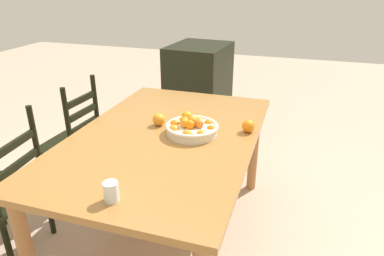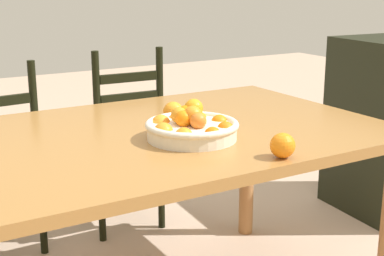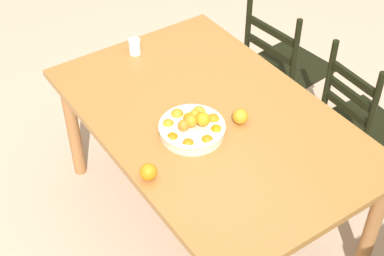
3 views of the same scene
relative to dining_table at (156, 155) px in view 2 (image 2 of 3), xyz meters
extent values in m
cube|color=#9D6A33|center=(0.00, 0.00, 0.07)|extent=(1.69, 1.09, 0.04)
cylinder|color=#A56E3F|center=(0.76, 0.46, -0.31)|extent=(0.08, 0.08, 0.73)
cylinder|color=black|center=(-0.27, 1.18, -0.47)|extent=(0.04, 0.04, 0.42)
cylinder|color=black|center=(-0.23, 0.78, -0.47)|extent=(0.04, 0.04, 0.42)
cylinder|color=black|center=(-0.23, 0.78, 0.02)|extent=(0.04, 0.04, 0.51)
cube|color=black|center=(0.24, 0.92, -0.24)|extent=(0.41, 0.41, 0.03)
cylinder|color=black|center=(0.42, 1.08, -0.47)|extent=(0.04, 0.04, 0.43)
cylinder|color=black|center=(0.08, 1.09, -0.47)|extent=(0.04, 0.04, 0.43)
cylinder|color=black|center=(0.41, 0.74, -0.47)|extent=(0.04, 0.04, 0.43)
cylinder|color=black|center=(0.07, 0.76, -0.47)|extent=(0.04, 0.04, 0.43)
cylinder|color=black|center=(0.41, 0.74, 0.04)|extent=(0.04, 0.04, 0.52)
cylinder|color=black|center=(0.07, 0.76, 0.04)|extent=(0.04, 0.04, 0.52)
cube|color=black|center=(0.24, 0.75, -0.04)|extent=(0.30, 0.04, 0.04)
cube|color=black|center=(0.24, 0.75, 0.06)|extent=(0.30, 0.04, 0.04)
cube|color=black|center=(0.24, 0.75, 0.16)|extent=(0.30, 0.04, 0.04)
cylinder|color=silver|center=(0.06, -0.16, 0.12)|extent=(0.31, 0.31, 0.05)
torus|color=silver|center=(0.06, -0.16, 0.14)|extent=(0.33, 0.33, 0.02)
sphere|color=orange|center=(0.18, -0.15, 0.13)|extent=(0.06, 0.06, 0.06)
sphere|color=orange|center=(0.14, -0.07, 0.13)|extent=(0.06, 0.06, 0.06)
sphere|color=orange|center=(0.07, -0.04, 0.13)|extent=(0.07, 0.07, 0.07)
sphere|color=orange|center=(-0.01, -0.07, 0.13)|extent=(0.07, 0.07, 0.07)
sphere|color=orange|center=(-0.06, -0.17, 0.13)|extent=(0.07, 0.07, 0.07)
sphere|color=orange|center=(-0.02, -0.24, 0.13)|extent=(0.06, 0.06, 0.06)
sphere|color=orange|center=(0.07, -0.27, 0.13)|extent=(0.06, 0.06, 0.06)
sphere|color=orange|center=(0.15, -0.24, 0.13)|extent=(0.06, 0.06, 0.06)
sphere|color=orange|center=(0.09, -0.11, 0.19)|extent=(0.07, 0.07, 0.07)
sphere|color=orange|center=(0.06, -0.11, 0.17)|extent=(0.06, 0.06, 0.06)
sphere|color=orange|center=(0.06, -0.16, 0.18)|extent=(0.06, 0.06, 0.06)
sphere|color=orange|center=(0.03, -0.12, 0.17)|extent=(0.06, 0.06, 0.06)
sphere|color=orange|center=(0.06, -0.20, 0.17)|extent=(0.06, 0.06, 0.06)
sphere|color=orange|center=(0.03, -0.15, 0.17)|extent=(0.06, 0.06, 0.06)
sphere|color=orange|center=(0.12, 0.09, 0.13)|extent=(0.08, 0.08, 0.08)
sphere|color=orange|center=(0.19, -0.48, 0.13)|extent=(0.08, 0.08, 0.08)
camera|label=1|loc=(-1.80, -0.75, 1.00)|focal=32.63mm
camera|label=2|loc=(-0.91, -1.78, 0.64)|focal=52.81mm
camera|label=3|loc=(1.76, -1.31, 1.94)|focal=53.47mm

